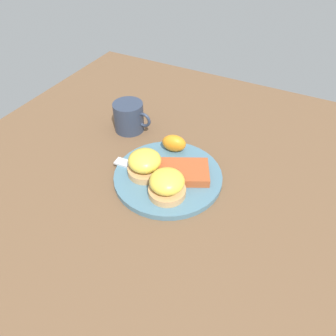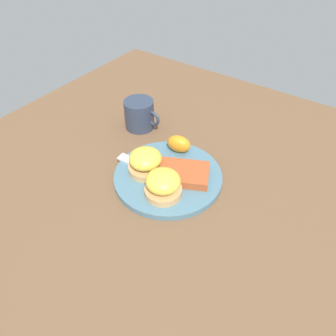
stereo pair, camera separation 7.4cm
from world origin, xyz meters
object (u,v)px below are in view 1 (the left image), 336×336
(orange_wedge, at_px, (174,143))
(fork, at_px, (149,170))
(sandwich_benedict_left, at_px, (145,164))
(hashbrown_patty, at_px, (184,172))
(sandwich_benedict_right, at_px, (167,184))
(cup, at_px, (129,117))

(orange_wedge, distance_m, fork, 0.10)
(sandwich_benedict_left, distance_m, hashbrown_patty, 0.09)
(fork, bearing_deg, sandwich_benedict_right, -33.14)
(hashbrown_patty, bearing_deg, sandwich_benedict_left, -157.28)
(sandwich_benedict_left, bearing_deg, cup, 132.57)
(fork, bearing_deg, orange_wedge, 80.72)
(sandwich_benedict_left, xyz_separation_m, cup, (-0.14, 0.15, -0.00))
(hashbrown_patty, xyz_separation_m, fork, (-0.08, -0.02, -0.01))
(sandwich_benedict_left, distance_m, fork, 0.03)
(sandwich_benedict_right, bearing_deg, hashbrown_patty, 85.06)
(hashbrown_patty, bearing_deg, cup, 152.22)
(orange_wedge, height_order, cup, cup)
(sandwich_benedict_left, relative_size, hashbrown_patty, 0.71)
(hashbrown_patty, xyz_separation_m, orange_wedge, (-0.06, 0.07, 0.01))
(sandwich_benedict_left, distance_m, orange_wedge, 0.11)
(orange_wedge, relative_size, cup, 0.55)
(hashbrown_patty, relative_size, orange_wedge, 1.92)
(orange_wedge, xyz_separation_m, cup, (-0.16, 0.04, 0.00))
(sandwich_benedict_right, height_order, cup, cup)
(fork, relative_size, cup, 1.92)
(sandwich_benedict_right, xyz_separation_m, hashbrown_patty, (0.01, 0.07, -0.02))
(sandwich_benedict_left, bearing_deg, fork, 62.35)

